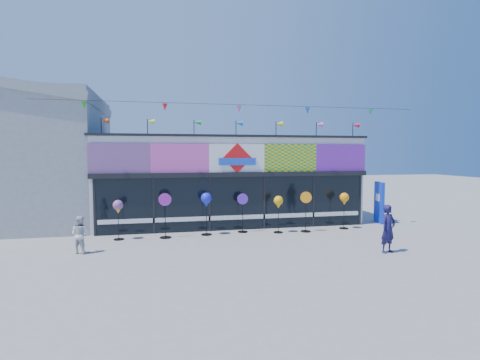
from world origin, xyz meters
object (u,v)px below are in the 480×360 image
object	(u,v)px
spinner_2	(206,201)
spinner_5	(306,211)
blue_sign	(379,202)
spinner_6	(344,200)
spinner_1	(165,214)
spinner_0	(118,208)
adult_man	(388,229)
spinner_4	(278,203)
child	(80,234)
spinner_3	(243,212)

from	to	relation	value
spinner_2	spinner_5	bearing A→B (deg)	-3.42
blue_sign	spinner_6	xyz separation A→B (m)	(-2.33, -1.00, 0.29)
blue_sign	spinner_1	xyz separation A→B (m)	(-10.02, -1.21, -0.05)
blue_sign	spinner_0	size ratio (longest dim) A/B	1.27
spinner_0	adult_man	size ratio (longest dim) A/B	0.96
spinner_4	spinner_5	distance (m)	1.24
spinner_5	spinner_1	bearing A→B (deg)	179.57
spinner_5	child	world-z (taller)	spinner_5
spinner_6	spinner_5	bearing A→B (deg)	-172.20
blue_sign	child	bearing A→B (deg)	-155.27
spinner_0	spinner_1	world-z (taller)	spinner_1
spinner_0	adult_man	bearing A→B (deg)	-23.03
spinner_4	spinner_0	bearing A→B (deg)	179.57
spinner_4	blue_sign	bearing A→B (deg)	12.50
blue_sign	adult_man	world-z (taller)	blue_sign
spinner_5	adult_man	bearing A→B (deg)	-69.21
spinner_5	child	size ratio (longest dim) A/B	1.36
spinner_1	spinner_4	xyz separation A→B (m)	(4.61, 0.01, 0.31)
spinner_5	spinner_4	bearing A→B (deg)	177.22
spinner_0	spinner_2	world-z (taller)	spinner_2
spinner_4	adult_man	bearing A→B (deg)	-55.40
spinner_4	spinner_5	size ratio (longest dim) A/B	0.91
spinner_1	child	distance (m)	3.27
spinner_0	spinner_6	bearing A→B (deg)	0.93
spinner_0	spinner_5	xyz separation A→B (m)	(7.55, -0.11, -0.33)
spinner_1	spinner_3	bearing A→B (deg)	7.56
adult_man	spinner_5	bearing A→B (deg)	92.92
spinner_3	child	world-z (taller)	spinner_3
spinner_0	adult_man	world-z (taller)	adult_man
blue_sign	spinner_4	bearing A→B (deg)	-155.55
blue_sign	spinner_3	size ratio (longest dim) A/B	1.19
adult_man	blue_sign	bearing A→B (deg)	42.57
spinner_4	spinner_1	bearing A→B (deg)	-179.82
spinner_4	spinner_6	size ratio (longest dim) A/B	0.97
spinner_0	spinner_4	xyz separation A→B (m)	(6.37, -0.05, 0.01)
spinner_2	spinner_6	size ratio (longest dim) A/B	1.09
spinner_6	child	distance (m)	10.66
spinner_1	adult_man	size ratio (longest dim) A/B	1.10
blue_sign	spinner_4	distance (m)	5.54
spinner_0	spinner_4	bearing A→B (deg)	-0.43
spinner_3	spinner_4	world-z (taller)	spinner_3
spinner_6	child	size ratio (longest dim) A/B	1.27
spinner_2	spinner_3	xyz separation A→B (m)	(1.55, 0.22, -0.52)
spinner_3	adult_man	world-z (taller)	spinner_3
spinner_1	spinner_6	xyz separation A→B (m)	(7.69, 0.21, 0.34)
spinner_4	adult_man	distance (m)	4.59
spinner_5	spinner_6	distance (m)	1.94
spinner_2	spinner_5	distance (m)	4.20
spinner_1	spinner_4	world-z (taller)	spinner_1
spinner_1	spinner_2	world-z (taller)	spinner_1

